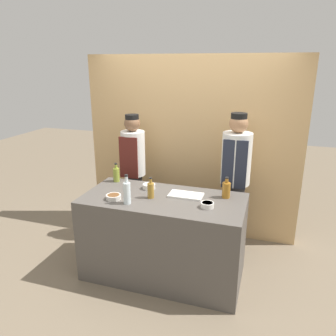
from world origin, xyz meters
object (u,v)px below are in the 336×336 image
object	(u,v)px
sauce_bowl_purple	(149,186)
bottle_oil	(116,174)
bottle_clear	(127,192)
chef_right	(235,179)
sauce_bowl_red	(207,205)
bottle_vinegar	(151,190)
chef_left	(134,171)
sauce_bowl_brown	(114,197)
cutting_board	(186,195)
bottle_amber	(226,190)

from	to	relation	value
sauce_bowl_purple	bottle_oil	bearing A→B (deg)	167.18
bottle_oil	bottle_clear	xyz separation A→B (m)	(0.39, -0.55, 0.03)
chef_right	sauce_bowl_red	bearing A→B (deg)	-101.46
chef_right	sauce_bowl_purple	bearing A→B (deg)	-149.35
sauce_bowl_red	bottle_clear	world-z (taller)	bottle_clear
sauce_bowl_red	bottle_vinegar	xyz separation A→B (m)	(-0.62, 0.06, 0.06)
chef_left	chef_right	xyz separation A→B (m)	(1.32, -0.00, 0.03)
sauce_bowl_brown	sauce_bowl_purple	world-z (taller)	sauce_bowl_purple
chef_right	bottle_clear	bearing A→B (deg)	-134.32
cutting_board	bottle_clear	bearing A→B (deg)	-144.33
bottle_amber	chef_right	xyz separation A→B (m)	(0.03, 0.52, -0.06)
bottle_oil	chef_left	distance (m)	0.44
cutting_board	bottle_oil	xyz separation A→B (m)	(-0.91, 0.18, 0.08)
bottle_vinegar	chef_left	distance (m)	0.95
bottle_amber	bottle_vinegar	distance (m)	0.79
bottle_oil	sauce_bowl_brown	bearing A→B (deg)	-66.90
cutting_board	chef_left	bearing A→B (deg)	145.02
sauce_bowl_brown	cutting_board	distance (m)	0.77
sauce_bowl_brown	chef_left	xyz separation A→B (m)	(-0.18, 0.93, -0.03)
cutting_board	chef_left	distance (m)	1.07
cutting_board	bottle_vinegar	world-z (taller)	bottle_vinegar
sauce_bowl_purple	bottle_oil	world-z (taller)	bottle_oil
sauce_bowl_brown	bottle_oil	xyz separation A→B (m)	(-0.21, 0.50, 0.06)
sauce_bowl_brown	chef_left	bearing A→B (deg)	100.86
cutting_board	bottle_vinegar	size ratio (longest dim) A/B	1.59
bottle_amber	bottle_clear	size ratio (longest dim) A/B	0.74
sauce_bowl_purple	bottle_oil	xyz separation A→B (m)	(-0.46, 0.10, 0.06)
sauce_bowl_brown	cutting_board	bearing A→B (deg)	24.25
sauce_bowl_red	cutting_board	xyz separation A→B (m)	(-0.28, 0.22, -0.02)
sauce_bowl_brown	bottle_clear	size ratio (longest dim) A/B	0.51
sauce_bowl_purple	chef_left	distance (m)	0.68
bottle_clear	chef_right	distance (m)	1.38
sauce_bowl_brown	chef_right	world-z (taller)	chef_right
chef_right	sauce_bowl_brown	bearing A→B (deg)	-140.92
bottle_clear	bottle_vinegar	distance (m)	0.28
cutting_board	bottle_vinegar	bearing A→B (deg)	-154.61
bottle_clear	bottle_vinegar	size ratio (longest dim) A/B	1.36
sauce_bowl_purple	chef_left	xyz separation A→B (m)	(-0.42, 0.53, -0.04)
bottle_oil	chef_left	bearing A→B (deg)	85.32
bottle_clear	bottle_vinegar	xyz separation A→B (m)	(0.18, 0.21, -0.03)
bottle_oil	bottle_vinegar	world-z (taller)	same
cutting_board	chef_right	world-z (taller)	chef_right
chef_right	chef_left	bearing A→B (deg)	180.00
bottle_vinegar	chef_right	world-z (taller)	chef_right
bottle_vinegar	chef_left	size ratio (longest dim) A/B	0.14
cutting_board	bottle_amber	world-z (taller)	bottle_amber
bottle_amber	chef_left	bearing A→B (deg)	157.92
bottle_amber	chef_left	xyz separation A→B (m)	(-1.29, 0.52, -0.10)
sauce_bowl_brown	chef_right	bearing A→B (deg)	39.08
bottle_vinegar	sauce_bowl_red	bearing A→B (deg)	-5.31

